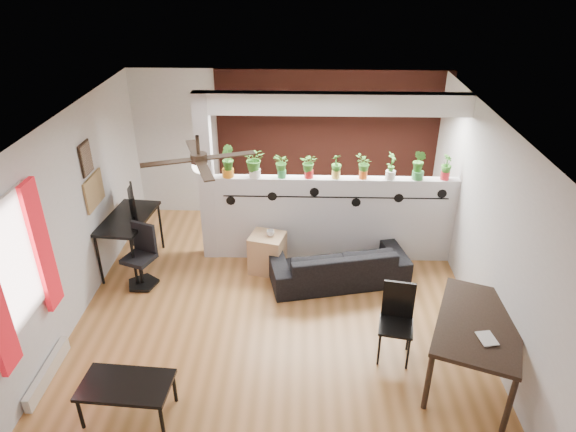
{
  "coord_description": "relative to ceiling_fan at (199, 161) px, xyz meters",
  "views": [
    {
      "loc": [
        0.31,
        -5.41,
        4.37
      ],
      "look_at": [
        0.13,
        0.6,
        1.18
      ],
      "focal_mm": 32.0,
      "sensor_mm": 36.0,
      "label": 1
    }
  ],
  "objects": [
    {
      "name": "corkboard",
      "position": [
        -1.78,
        1.25,
        -0.96
      ],
      "size": [
        0.03,
        0.6,
        0.45
      ],
      "primitive_type": "cube",
      "color": "olive",
      "rests_on": "room_shell"
    },
    {
      "name": "pier_column",
      "position": [
        -0.31,
        1.8,
        -1.01
      ],
      "size": [
        0.22,
        0.2,
        2.6
      ],
      "primitive_type": "cube",
      "color": "#BCBCC1",
      "rests_on": "ground"
    },
    {
      "name": "dining_table",
      "position": [
        3.05,
        -0.7,
        -1.62
      ],
      "size": [
        1.32,
        1.64,
        0.78
      ],
      "color": "black",
      "rests_on": "ground"
    },
    {
      "name": "potted_plant_0",
      "position": [
        0.02,
        1.8,
        -0.72
      ],
      "size": [
        0.3,
        0.31,
        0.47
      ],
      "color": "orange",
      "rests_on": "partition_wall"
    },
    {
      "name": "cube_shelf",
      "position": [
        0.61,
        1.38,
        -2.02
      ],
      "size": [
        0.58,
        0.54,
        0.6
      ],
      "primitive_type": "cube",
      "rotation": [
        0.0,
        0.0,
        -0.25
      ],
      "color": "#A67D57",
      "rests_on": "ground"
    },
    {
      "name": "vine_decal",
      "position": [
        1.6,
        1.7,
        -1.23
      ],
      "size": [
        3.31,
        0.01,
        0.3
      ],
      "color": "black",
      "rests_on": "partition_wall"
    },
    {
      "name": "potted_plant_2",
      "position": [
        0.81,
        1.8,
        -0.77
      ],
      "size": [
        0.22,
        0.23,
        0.37
      ],
      "color": "#338D45",
      "rests_on": "partition_wall"
    },
    {
      "name": "ceiling_fan",
      "position": [
        0.0,
        0.0,
        0.0
      ],
      "size": [
        1.19,
        1.19,
        0.43
      ],
      "color": "black",
      "rests_on": "room_shell"
    },
    {
      "name": "baseboard_heater",
      "position": [
        -1.74,
        -0.9,
        -2.22
      ],
      "size": [
        0.08,
        1.0,
        0.18
      ],
      "primitive_type": "cube",
      "color": "silver",
      "rests_on": "ground"
    },
    {
      "name": "potted_plant_3",
      "position": [
        1.21,
        1.8,
        -0.76
      ],
      "size": [
        0.21,
        0.18,
        0.38
      ],
      "color": "red",
      "rests_on": "partition_wall"
    },
    {
      "name": "window_assembly",
      "position": [
        -1.76,
        -0.9,
        -0.81
      ],
      "size": [
        0.09,
        1.3,
        1.55
      ],
      "color": "white",
      "rests_on": "room_shell"
    },
    {
      "name": "monitor",
      "position": [
        -1.45,
        1.61,
        -1.38
      ],
      "size": [
        0.35,
        0.18,
        0.2
      ],
      "primitive_type": "imported",
      "rotation": [
        0.0,
        0.0,
        1.93
      ],
      "color": "black",
      "rests_on": "computer_desk"
    },
    {
      "name": "folding_chair",
      "position": [
        2.24,
        -0.34,
        -1.75
      ],
      "size": [
        0.46,
        0.46,
        0.96
      ],
      "color": "black",
      "rests_on": "ground"
    },
    {
      "name": "ceiling_header",
      "position": [
        1.6,
        1.8,
        0.14
      ],
      "size": [
        3.6,
        0.18,
        0.3
      ],
      "primitive_type": "cube",
      "color": "white",
      "rests_on": "room_shell"
    },
    {
      "name": "potted_plant_8",
      "position": [
        3.18,
        1.8,
        -0.76
      ],
      "size": [
        0.22,
        0.23,
        0.38
      ],
      "color": "red",
      "rests_on": "partition_wall"
    },
    {
      "name": "potted_plant_5",
      "position": [
        1.99,
        1.8,
        -0.77
      ],
      "size": [
        0.22,
        0.22,
        0.36
      ],
      "color": "orange",
      "rests_on": "partition_wall"
    },
    {
      "name": "potted_plant_4",
      "position": [
        1.6,
        1.8,
        -0.77
      ],
      "size": [
        0.23,
        0.22,
        0.37
      ],
      "color": "#E1BC4F",
      "rests_on": "partition_wall"
    },
    {
      "name": "sofa",
      "position": [
        1.65,
        1.14,
        -2.04
      ],
      "size": [
        1.99,
        1.13,
        0.55
      ],
      "primitive_type": "imported",
      "rotation": [
        0.0,
        0.0,
        3.36
      ],
      "color": "black",
      "rests_on": "ground"
    },
    {
      "name": "room_shell",
      "position": [
        0.8,
        0.3,
        -1.01
      ],
      "size": [
        6.3,
        7.1,
        2.9
      ],
      "color": "#966131",
      "rests_on": "ground"
    },
    {
      "name": "brick_panel",
      "position": [
        1.6,
        3.27,
        -1.01
      ],
      "size": [
        3.9,
        0.05,
        2.6
      ],
      "primitive_type": "cube",
      "color": "#A64130",
      "rests_on": "ground"
    },
    {
      "name": "office_chair",
      "position": [
        -1.15,
        0.97,
        -1.91
      ],
      "size": [
        0.5,
        0.51,
        0.92
      ],
      "color": "black",
      "rests_on": "ground"
    },
    {
      "name": "potted_plant_7",
      "position": [
        2.79,
        1.8,
        -0.73
      ],
      "size": [
        0.29,
        0.3,
        0.45
      ],
      "color": "#328A40",
      "rests_on": "partition_wall"
    },
    {
      "name": "framed_art",
      "position": [
        -1.78,
        1.2,
        -0.46
      ],
      "size": [
        0.03,
        0.34,
        0.44
      ],
      "color": "#8C7259",
      "rests_on": "room_shell"
    },
    {
      "name": "potted_plant_6",
      "position": [
        2.39,
        1.8,
        -0.75
      ],
      "size": [
        0.25,
        0.26,
        0.41
      ],
      "color": "silver",
      "rests_on": "partition_wall"
    },
    {
      "name": "book",
      "position": [
        2.95,
        -1.0,
        -1.52
      ],
      "size": [
        0.2,
        0.25,
        0.02
      ],
      "primitive_type": "imported",
      "rotation": [
        0.0,
        0.0,
        0.15
      ],
      "color": "gray",
      "rests_on": "dining_table"
    },
    {
      "name": "partition_wall",
      "position": [
        1.6,
        1.8,
        -1.64
      ],
      "size": [
        3.6,
        0.18,
        1.35
      ],
      "primitive_type": "cube",
      "color": "#BCBCC1",
      "rests_on": "ground"
    },
    {
      "name": "cup",
      "position": [
        0.66,
        1.38,
        -1.67
      ],
      "size": [
        0.14,
        0.14,
        0.09
      ],
      "primitive_type": "imported",
      "rotation": [
        0.0,
        0.0,
        -0.24
      ],
      "color": "gray",
      "rests_on": "cube_shelf"
    },
    {
      "name": "computer_desk",
      "position": [
        -1.45,
        1.46,
        -1.56
      ],
      "size": [
        0.72,
        1.21,
        0.83
      ],
      "color": "black",
      "rests_on": "ground"
    },
    {
      "name": "potted_plant_1",
      "position": [
        0.42,
        1.8,
        -0.72
      ],
      "size": [
        0.26,
        0.22,
        0.46
      ],
      "color": "white",
      "rests_on": "partition_wall"
    },
    {
      "name": "coffee_table",
      "position": [
        -0.66,
        -1.36,
        -1.93
      ],
      "size": [
        0.95,
        0.57,
        0.43
      ],
      "color": "black",
      "rests_on": "ground"
    }
  ]
}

